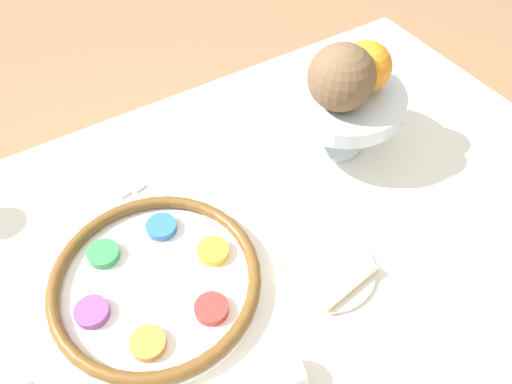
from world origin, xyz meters
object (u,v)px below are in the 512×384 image
(orange_fruit, at_px, (365,67))
(bread_plate, at_px, (327,268))
(fruit_stand, at_px, (341,102))
(seder_plate, at_px, (156,281))
(coconut, at_px, (342,77))

(orange_fruit, distance_m, bread_plate, 0.35)
(fruit_stand, bearing_deg, orange_fruit, -15.75)
(fruit_stand, height_order, orange_fruit, orange_fruit)
(orange_fruit, bearing_deg, fruit_stand, 164.25)
(seder_plate, relative_size, coconut, 2.86)
(coconut, relative_size, bread_plate, 0.74)
(seder_plate, height_order, fruit_stand, fruit_stand)
(fruit_stand, bearing_deg, seder_plate, -166.13)
(seder_plate, distance_m, fruit_stand, 0.45)
(fruit_stand, distance_m, orange_fruit, 0.08)
(coconut, bearing_deg, fruit_stand, 35.87)
(orange_fruit, xyz_separation_m, coconut, (-0.06, -0.01, 0.01))
(orange_fruit, height_order, coconut, coconut)
(orange_fruit, distance_m, coconut, 0.07)
(coconut, distance_m, bread_plate, 0.31)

